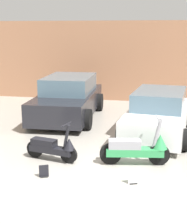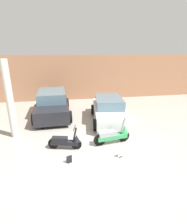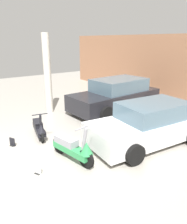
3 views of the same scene
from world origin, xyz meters
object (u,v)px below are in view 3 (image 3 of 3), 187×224
Objects in this scene: scooter_front_right at (74,148)px; placard_near_left_scooter at (12,142)px; support_column_side at (47,74)px; scooter_front_left at (39,128)px; car_rear_left at (116,96)px; car_rear_center at (149,124)px; placard_near_right_scooter at (38,169)px.

scooter_front_right is 2.18m from placard_near_left_scooter.
scooter_front_left is at bearing -32.99° from support_column_side.
support_column_side reaches higher than scooter_front_right.
car_rear_left is 3.18m from support_column_side.
car_rear_left is at bearing 98.95° from placard_near_left_scooter.
car_rear_left reaches higher than car_rear_center.
car_rear_center is at bearing 63.37° from car_rear_left.
scooter_front_left is 2.15m from placard_near_right_scooter.
car_rear_left is 16.59× the size of placard_near_right_scooter.
placard_near_right_scooter is (2.65, -4.96, -0.58)m from car_rear_left.
scooter_front_left is 5.10× the size of placard_near_right_scooter.
support_column_side reaches higher than placard_near_left_scooter.
support_column_side is (-2.28, 1.48, 1.37)m from scooter_front_left.
scooter_front_left is 3.04m from support_column_side.
car_rear_left reaches higher than scooter_front_left.
car_rear_left reaches higher than placard_near_left_scooter.
scooter_front_left is at bearing 174.49° from scooter_front_right.
scooter_front_right is at bearing -17.81° from support_column_side.
support_column_side is (-4.68, -1.13, 1.08)m from car_rear_center.
placard_near_left_scooter is at bearing -179.05° from placard_near_right_scooter.
scooter_front_right is 4.77m from car_rear_left.
placard_near_right_scooter is at bearing -11.63° from scooter_front_left.
placard_near_left_scooter is (-2.32, -3.55, -0.50)m from car_rear_center.
placard_near_right_scooter is at bearing -29.45° from support_column_side.
scooter_front_right is 6.13× the size of placard_near_right_scooter.
support_column_side is at bearing 150.55° from placard_near_right_scooter.
placard_near_right_scooter is 5.10m from support_column_side.
scooter_front_right is at bearing 32.42° from car_rear_left.
car_rear_left reaches higher than placard_near_right_scooter.
car_rear_left is at bearing -108.11° from car_rear_center.
placard_near_left_scooter is at bearing -45.70° from support_column_side.
car_rear_center is 3.58m from placard_near_right_scooter.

